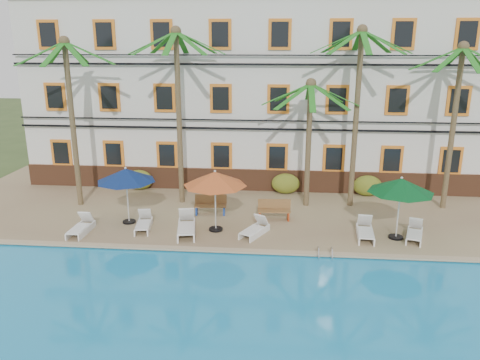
# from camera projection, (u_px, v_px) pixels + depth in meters

# --- Properties ---
(ground) EXTENTS (100.00, 100.00, 0.00)m
(ground) POSITION_uv_depth(u_px,v_px,m) (237.00, 247.00, 19.13)
(ground) COLOR #384C23
(ground) RESTS_ON ground
(pool_deck) EXTENTS (30.00, 12.00, 0.25)m
(pool_deck) POSITION_uv_depth(u_px,v_px,m) (246.00, 204.00, 23.88)
(pool_deck) COLOR tan
(pool_deck) RESTS_ON ground
(swimming_pool) EXTENTS (26.00, 12.00, 0.20)m
(swimming_pool) POSITION_uv_depth(u_px,v_px,m) (212.00, 355.00, 12.42)
(swimming_pool) COLOR #1A8DC7
(swimming_pool) RESTS_ON ground
(pool_coping) EXTENTS (30.00, 0.35, 0.06)m
(pool_coping) POSITION_uv_depth(u_px,v_px,m) (235.00, 251.00, 18.20)
(pool_coping) COLOR tan
(pool_coping) RESTS_ON pool_deck
(hotel_building) EXTENTS (25.40, 6.44, 10.22)m
(hotel_building) POSITION_uv_depth(u_px,v_px,m) (253.00, 91.00, 27.15)
(hotel_building) COLOR silver
(hotel_building) RESTS_ON pool_deck
(palm_a) EXTENTS (4.57, 4.57, 8.11)m
(palm_a) POSITION_uv_depth(u_px,v_px,m) (70.00, 100.00, 22.02)
(palm_a) COLOR brown
(palm_a) RESTS_ON pool_deck
(palm_b) EXTENTS (4.57, 4.57, 8.56)m
(palm_b) POSITION_uv_depth(u_px,v_px,m) (178.00, 93.00, 22.30)
(palm_b) COLOR brown
(palm_b) RESTS_ON pool_deck
(palm_c) EXTENTS (4.57, 4.57, 6.24)m
(palm_c) POSITION_uv_depth(u_px,v_px,m) (309.00, 123.00, 22.22)
(palm_c) COLOR brown
(palm_c) RESTS_ON pool_deck
(palm_d) EXTENTS (4.57, 4.57, 8.61)m
(palm_d) POSITION_uv_depth(u_px,v_px,m) (358.00, 94.00, 21.82)
(palm_d) COLOR brown
(palm_d) RESTS_ON pool_deck
(palm_e) EXTENTS (4.57, 4.57, 7.88)m
(palm_e) POSITION_uv_depth(u_px,v_px,m) (456.00, 104.00, 21.58)
(palm_e) COLOR brown
(palm_e) RESTS_ON pool_deck
(shrub_left) EXTENTS (1.50, 0.90, 1.10)m
(shrub_left) POSITION_uv_depth(u_px,v_px,m) (139.00, 180.00, 25.73)
(shrub_left) COLOR #1D5618
(shrub_left) RESTS_ON pool_deck
(shrub_mid) EXTENTS (1.50, 0.90, 1.10)m
(shrub_mid) POSITION_uv_depth(u_px,v_px,m) (286.00, 184.00, 25.04)
(shrub_mid) COLOR #1D5618
(shrub_mid) RESTS_ON pool_deck
(shrub_right) EXTENTS (1.50, 0.90, 1.10)m
(shrub_right) POSITION_uv_depth(u_px,v_px,m) (367.00, 186.00, 24.67)
(shrub_right) COLOR #1D5618
(shrub_right) RESTS_ON pool_deck
(umbrella_blue) EXTENTS (2.60, 2.60, 2.60)m
(umbrella_blue) POSITION_uv_depth(u_px,v_px,m) (126.00, 175.00, 20.49)
(umbrella_blue) COLOR black
(umbrella_blue) RESTS_ON pool_deck
(umbrella_red) EXTENTS (2.71, 2.71, 2.70)m
(umbrella_red) POSITION_uv_depth(u_px,v_px,m) (215.00, 179.00, 19.61)
(umbrella_red) COLOR black
(umbrella_red) RESTS_ON pool_deck
(umbrella_green) EXTENTS (2.67, 2.67, 2.67)m
(umbrella_green) POSITION_uv_depth(u_px,v_px,m) (401.00, 186.00, 18.79)
(umbrella_green) COLOR black
(umbrella_green) RESTS_ON pool_deck
(lounger_a) EXTENTS (0.65, 1.73, 0.81)m
(lounger_a) POSITION_uv_depth(u_px,v_px,m) (81.00, 227.00, 19.90)
(lounger_a) COLOR white
(lounger_a) RESTS_ON pool_deck
(lounger_b) EXTENTS (0.83, 1.74, 0.79)m
(lounger_b) POSITION_uv_depth(u_px,v_px,m) (144.00, 223.00, 20.33)
(lounger_b) COLOR white
(lounger_b) RESTS_ON pool_deck
(lounger_c) EXTENTS (1.06, 2.13, 0.96)m
(lounger_c) POSITION_uv_depth(u_px,v_px,m) (186.00, 226.00, 19.86)
(lounger_c) COLOR white
(lounger_c) RESTS_ON pool_deck
(lounger_d) EXTENTS (1.28, 1.75, 0.78)m
(lounger_d) POSITION_uv_depth(u_px,v_px,m) (255.00, 229.00, 19.72)
(lounger_d) COLOR white
(lounger_d) RESTS_ON pool_deck
(lounger_e) EXTENTS (0.80, 1.85, 0.85)m
(lounger_e) POSITION_uv_depth(u_px,v_px,m) (365.00, 231.00, 19.46)
(lounger_e) COLOR white
(lounger_e) RESTS_ON pool_deck
(lounger_f) EXTENTS (1.06, 1.76, 0.79)m
(lounger_f) POSITION_uv_depth(u_px,v_px,m) (415.00, 233.00, 19.30)
(lounger_f) COLOR white
(lounger_f) RESTS_ON pool_deck
(bench_left) EXTENTS (1.53, 0.59, 0.93)m
(bench_left) POSITION_uv_depth(u_px,v_px,m) (210.00, 204.00, 22.07)
(bench_left) COLOR olive
(bench_left) RESTS_ON pool_deck
(bench_right) EXTENTS (1.52, 0.56, 0.93)m
(bench_right) POSITION_uv_depth(u_px,v_px,m) (274.00, 209.00, 21.40)
(bench_right) COLOR olive
(bench_right) RESTS_ON pool_deck
(pool_ladder) EXTENTS (0.54, 0.74, 0.74)m
(pool_ladder) POSITION_uv_depth(u_px,v_px,m) (325.00, 256.00, 17.81)
(pool_ladder) COLOR silver
(pool_ladder) RESTS_ON ground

